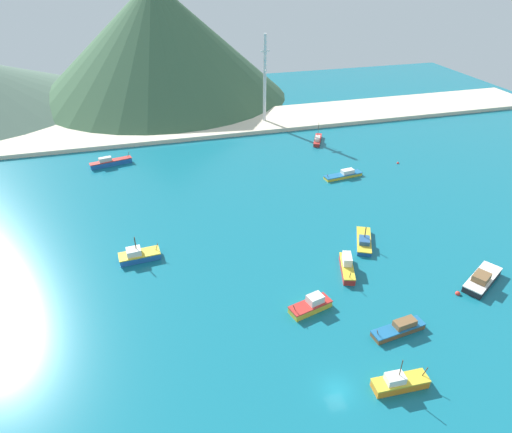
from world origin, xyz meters
The scene contains 16 objects.
ground centered at (0.00, 30.00, -0.25)m, with size 260.00×280.00×0.50m.
fishing_boat_0 centered at (-29.68, 82.62, 0.92)m, with size 11.26×4.37×2.98m.
fishing_boat_1 centered at (31.04, 83.40, 0.74)m, with size 5.78×8.98×6.24m.
fishing_boat_2 centered at (2.30, 15.55, 0.91)m, with size 7.62×4.33×2.57m.
fishing_boat_3 centered at (8.17, -1.64, 0.91)m, with size 7.81×2.63×5.33m.
fishing_boat_5 centered at (19.37, 30.36, 0.66)m, with size 6.49×9.50×4.21m.
fishing_boat_6 centered at (33.73, 13.77, 0.88)m, with size 10.22×7.86×2.51m.
fishing_boat_7 centered at (28.47, 59.16, 0.66)m, with size 10.59×3.62×1.94m.
fishing_boat_8 centered at (12.31, 23.29, 1.05)m, with size 4.58×8.37×2.91m.
fishing_boat_9 centered at (-24.23, 37.02, 0.93)m, with size 7.86×3.70×5.10m.
fishing_boat_10 centered at (13.55, 7.28, 0.75)m, with size 9.03×3.30×2.03m.
buoy_0 centered at (46.44, 62.98, 0.11)m, with size 0.65×0.65×0.65m.
buoy_1 centered at (27.87, 12.33, 0.15)m, with size 0.85×0.85×0.85m.
beach_strip centered at (0.00, 105.90, 0.60)m, with size 247.00×22.88×1.20m, color beige.
hill_central centered at (-9.55, 145.78, 20.90)m, with size 97.05×97.05×41.79m.
radio_tower centered at (20.10, 103.71, 14.53)m, with size 2.85×2.28×28.49m.
Camera 1 is at (-20.74, -34.30, 50.75)m, focal length 31.11 mm.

